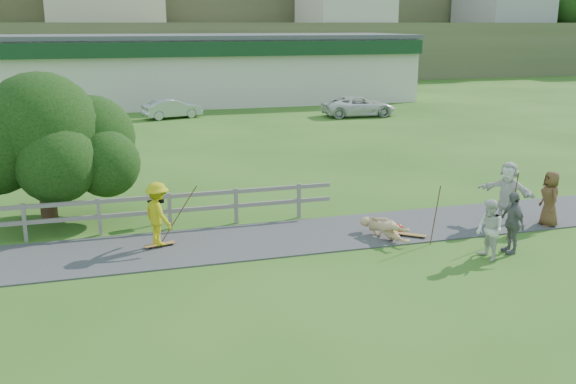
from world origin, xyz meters
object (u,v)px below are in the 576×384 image
at_px(spectator_d, 508,193).
at_px(spectator_a, 489,230).
at_px(spectator_c, 550,199).
at_px(spectator_b, 512,222).
at_px(tree, 45,163).
at_px(car_white, 359,106).
at_px(car_silver, 172,109).
at_px(bbq, 156,210).
at_px(skater_rider, 158,217).
at_px(skater_fallen, 384,228).

bearing_deg(spectator_d, spectator_a, -72.06).
bearing_deg(spectator_c, spectator_b, -42.06).
distance_m(spectator_a, spectator_d, 3.41).
xyz_separation_m(spectator_a, tree, (-11.06, 6.85, 1.01)).
height_order(spectator_b, car_white, spectator_b).
relative_size(car_silver, bbq, 4.08).
relative_size(skater_rider, skater_fallen, 0.98).
height_order(tree, bbq, tree).
bearing_deg(spectator_a, skater_fallen, -141.73).
distance_m(spectator_a, car_white, 26.44).
xyz_separation_m(spectator_a, spectator_c, (3.36, 1.95, 0.06)).
bearing_deg(spectator_a, spectator_b, 106.12).
xyz_separation_m(spectator_d, tree, (-13.34, 4.32, 0.84)).
relative_size(spectator_a, bbq, 1.72).
relative_size(car_white, tree, 0.85).
bearing_deg(car_white, spectator_a, 166.83).
height_order(spectator_a, spectator_d, spectator_d).
relative_size(car_silver, tree, 0.67).
xyz_separation_m(skater_rider, spectator_a, (8.04, -3.31, -0.07)).
bearing_deg(skater_rider, spectator_c, -120.64).
xyz_separation_m(spectator_a, spectator_d, (2.28, 2.53, 0.17)).
relative_size(car_silver, car_white, 0.78).
bearing_deg(skater_fallen, car_white, 50.56).
distance_m(car_white, tree, 26.00).
distance_m(tree, bbq, 3.69).
bearing_deg(spectator_d, skater_rider, -124.32).
bearing_deg(spectator_b, tree, -116.12).
bearing_deg(skater_rider, bbq, -26.91).
distance_m(skater_rider, car_silver, 25.00).
xyz_separation_m(spectator_c, car_white, (3.67, 23.54, -0.18)).
bearing_deg(spectator_d, bbq, -135.87).
height_order(skater_fallen, bbq, bbq).
bearing_deg(car_silver, bbq, 157.25).
distance_m(skater_rider, spectator_a, 8.69).
relative_size(skater_rider, spectator_a, 1.09).
bearing_deg(spectator_c, car_white, -174.73).
xyz_separation_m(spectator_b, car_silver, (-5.68, 27.81, -0.22)).
bearing_deg(car_silver, skater_rider, 157.65).
distance_m(skater_rider, skater_fallen, 6.27).
height_order(skater_rider, spectator_d, spectator_d).
bearing_deg(car_white, skater_rider, 148.06).
height_order(spectator_a, tree, tree).
relative_size(skater_fallen, spectator_c, 1.04).
xyz_separation_m(spectator_b, spectator_d, (1.41, 2.25, 0.13)).
bearing_deg(skater_fallen, spectator_d, -14.34).
xyz_separation_m(spectator_b, tree, (-11.93, 6.57, 0.96)).
bearing_deg(spectator_b, spectator_c, 126.53).
xyz_separation_m(car_white, bbq, (-14.95, -20.06, -0.21)).
bearing_deg(spectator_d, tree, -137.95).
relative_size(spectator_c, tree, 0.30).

